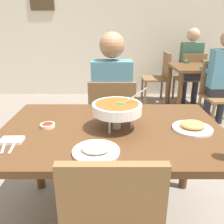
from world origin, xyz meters
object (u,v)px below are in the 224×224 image
(chair_diner_main, at_px, (112,119))
(sauce_dish, at_px, (48,125))
(diner_main, at_px, (112,95))
(chair_bg_right, at_px, (160,74))
(appetizer_plate, at_px, (192,127))
(rice_plate, at_px, (96,149))
(patron_bg_middle, at_px, (222,74))
(patron_bg_left, at_px, (191,62))
(curry_bowl, at_px, (117,108))
(chair_bg_middle, at_px, (218,90))
(chair_bg_left, at_px, (190,76))
(dining_table_main, at_px, (112,143))
(dining_table_far, at_px, (203,75))

(chair_diner_main, relative_size, sauce_dish, 10.00)
(diner_main, bearing_deg, chair_bg_right, 67.51)
(appetizer_plate, bearing_deg, rice_plate, -154.33)
(rice_plate, xyz_separation_m, sauce_dish, (-0.32, 0.32, -0.01))
(chair_diner_main, bearing_deg, patron_bg_middle, 34.68)
(chair_bg_right, relative_size, patron_bg_left, 0.69)
(diner_main, bearing_deg, sauce_dish, -117.99)
(patron_bg_left, xyz_separation_m, patron_bg_middle, (0.07, -1.08, 0.00))
(chair_bg_right, bearing_deg, diner_main, -112.49)
(rice_plate, bearing_deg, sauce_dish, 135.82)
(rice_plate, distance_m, patron_bg_left, 3.47)
(curry_bowl, distance_m, patron_bg_left, 3.16)
(chair_diner_main, bearing_deg, patron_bg_left, 56.29)
(chair_bg_right, bearing_deg, patron_bg_middle, -62.08)
(diner_main, distance_m, curry_bowl, 0.79)
(sauce_dish, height_order, chair_bg_middle, chair_bg_middle)
(chair_bg_left, bearing_deg, sauce_dish, -123.01)
(dining_table_main, bearing_deg, patron_bg_middle, 50.16)
(chair_bg_right, distance_m, patron_bg_middle, 1.30)
(diner_main, bearing_deg, chair_bg_left, 55.23)
(appetizer_plate, relative_size, dining_table_far, 0.24)
(dining_table_main, xyz_separation_m, curry_bowl, (0.03, 0.00, 0.23))
(diner_main, xyz_separation_m, chair_bg_right, (0.87, 2.11, -0.24))
(dining_table_main, bearing_deg, rice_plate, -104.98)
(chair_bg_left, relative_size, chair_bg_middle, 1.00)
(curry_bowl, bearing_deg, chair_bg_left, 63.90)
(patron_bg_left, bearing_deg, dining_table_main, -116.22)
(dining_table_far, bearing_deg, chair_bg_right, 134.27)
(curry_bowl, distance_m, sauce_dish, 0.45)
(chair_bg_left, relative_size, chair_bg_right, 1.00)
(curry_bowl, distance_m, chair_bg_left, 3.13)
(appetizer_plate, relative_size, chair_bg_left, 0.27)
(diner_main, xyz_separation_m, rice_plate, (-0.08, -1.08, 0.04))
(patron_bg_middle, bearing_deg, appetizer_plate, -118.72)
(dining_table_main, height_order, chair_diner_main, chair_diner_main)
(chair_diner_main, bearing_deg, appetizer_plate, -57.41)
(chair_bg_right, bearing_deg, patron_bg_left, -4.81)
(dining_table_main, height_order, curry_bowl, curry_bowl)
(diner_main, xyz_separation_m, dining_table_far, (1.44, 1.53, -0.12))
(curry_bowl, distance_m, patron_bg_middle, 2.28)
(curry_bowl, relative_size, rice_plate, 1.39)
(curry_bowl, xyz_separation_m, dining_table_far, (1.41, 2.31, -0.27))
(rice_plate, bearing_deg, chair_bg_middle, 53.55)
(dining_table_main, xyz_separation_m, rice_plate, (-0.08, -0.30, 0.12))
(dining_table_far, relative_size, patron_bg_middle, 0.76)
(diner_main, height_order, appetizer_plate, diner_main)
(dining_table_main, distance_m, rice_plate, 0.33)
(chair_bg_left, bearing_deg, chair_diner_main, -124.34)
(chair_diner_main, xyz_separation_m, appetizer_plate, (0.49, -0.77, 0.27))
(sauce_dish, bearing_deg, dining_table_main, -2.37)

